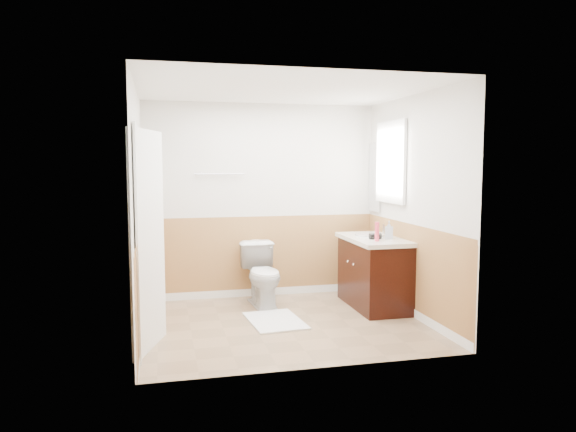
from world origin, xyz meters
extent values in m
plane|color=#8C7051|center=(0.00, 0.00, 0.00)|extent=(3.00, 3.00, 0.00)
plane|color=white|center=(0.00, 0.00, 2.50)|extent=(3.00, 3.00, 0.00)
plane|color=silver|center=(0.00, 1.30, 1.25)|extent=(3.00, 0.00, 3.00)
plane|color=silver|center=(0.00, -1.30, 1.25)|extent=(3.00, 0.00, 3.00)
plane|color=silver|center=(-1.50, 0.00, 1.25)|extent=(0.00, 3.00, 3.00)
plane|color=silver|center=(1.50, 0.00, 1.25)|extent=(0.00, 3.00, 3.00)
plane|color=#AA8044|center=(0.00, 1.29, 0.50)|extent=(3.00, 0.00, 3.00)
plane|color=#AA8044|center=(0.00, -1.29, 0.50)|extent=(3.00, 0.00, 3.00)
plane|color=#AA8044|center=(-1.49, 0.00, 0.50)|extent=(0.00, 2.60, 2.60)
plane|color=#AA8044|center=(1.49, 0.00, 0.50)|extent=(0.00, 2.60, 2.60)
imported|color=white|center=(-0.08, 0.81, 0.38)|extent=(0.49, 0.78, 0.76)
cube|color=silver|center=(-0.08, 0.10, 0.01)|extent=(0.62, 0.85, 0.02)
cube|color=black|center=(1.21, 0.44, 0.40)|extent=(0.55, 1.10, 0.80)
sphere|color=silver|center=(0.91, 0.34, 0.55)|extent=(0.03, 0.03, 0.03)
sphere|color=white|center=(0.91, 0.54, 0.55)|extent=(0.03, 0.03, 0.03)
cube|color=white|center=(1.20, 0.44, 0.83)|extent=(0.60, 1.15, 0.05)
cylinder|color=silver|center=(1.21, 0.59, 0.86)|extent=(0.36, 0.36, 0.02)
cylinder|color=#B5B5BB|center=(1.39, 0.59, 0.92)|extent=(0.02, 0.02, 0.14)
cylinder|color=#DB384F|center=(1.11, 0.13, 0.96)|extent=(0.05, 0.05, 0.22)
imported|color=#9AA1AD|center=(1.33, 0.29, 0.95)|extent=(0.13, 0.13, 0.21)
cylinder|color=black|center=(1.16, 0.30, 0.89)|extent=(0.14, 0.07, 0.07)
cylinder|color=black|center=(1.13, 0.36, 0.86)|extent=(0.03, 0.03, 0.07)
cube|color=silver|center=(1.48, 1.10, 1.55)|extent=(0.02, 0.35, 0.90)
cube|color=white|center=(1.47, 0.59, 1.75)|extent=(0.04, 0.80, 1.00)
cube|color=white|center=(1.49, 0.59, 1.75)|extent=(0.01, 0.70, 0.90)
cube|color=white|center=(-1.40, -0.45, 1.02)|extent=(0.29, 0.78, 2.04)
cube|color=white|center=(-1.48, -0.45, 1.03)|extent=(0.02, 0.92, 2.10)
sphere|color=silver|center=(-1.34, -0.12, 0.95)|extent=(0.06, 0.06, 0.06)
cylinder|color=silver|center=(-0.55, 1.25, 1.60)|extent=(0.62, 0.02, 0.02)
cylinder|color=silver|center=(-0.10, 1.23, 0.70)|extent=(0.14, 0.02, 0.02)
cylinder|color=white|center=(-0.10, 1.23, 0.70)|extent=(0.10, 0.11, 0.11)
cube|color=white|center=(-0.10, 1.23, 0.59)|extent=(0.10, 0.01, 0.16)
camera|label=1|loc=(-1.26, -5.52, 1.73)|focal=33.38mm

